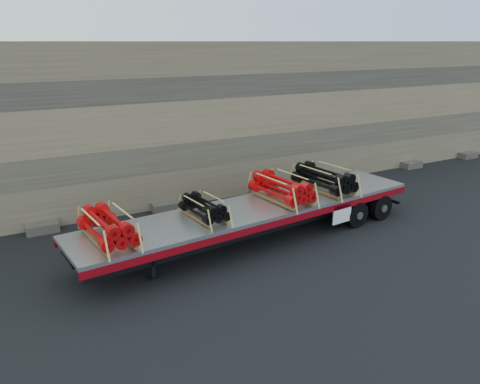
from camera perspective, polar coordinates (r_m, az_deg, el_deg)
The scene contains 7 objects.
ground at distance 17.88m, azimuth 5.38°, elevation -5.22°, with size 120.00×120.00×0.00m, color black.
rock_wall at distance 22.40m, azimuth -3.77°, elevation 8.88°, with size 44.00×3.00×7.00m, color #7A6B54.
trailer at distance 17.09m, azimuth 1.97°, elevation -3.83°, with size 13.47×2.59×1.35m, color #B6B9BE, non-canonical shape.
bundle_front at distance 14.35m, azimuth -15.82°, elevation -4.21°, with size 1.17×2.34×0.83m, color red, non-canonical shape.
bundle_midfront at distance 15.62m, azimuth -4.42°, elevation -2.06°, with size 0.94×1.89×0.67m, color black, non-canonical shape.
bundle_midrear at distance 17.39m, azimuth 5.07°, elevation 0.41°, with size 1.25×2.50×0.89m, color red, non-canonical shape.
bundle_rear at distance 18.79m, azimuth 10.21°, elevation 1.54°, with size 1.26×2.52×0.89m, color black, non-canonical shape.
Camera 1 is at (-9.33, -13.55, 7.00)m, focal length 35.00 mm.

